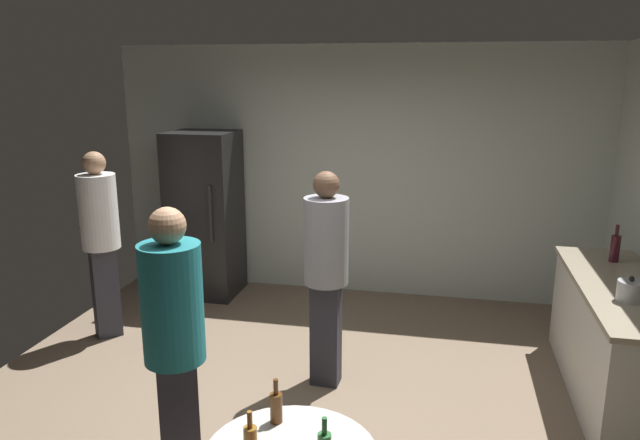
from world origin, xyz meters
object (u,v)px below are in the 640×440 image
at_px(wine_bottle_on_counter, 615,248).
at_px(beer_bottle_brown, 276,406).
at_px(person_in_gray_shirt, 326,263).
at_px(person_in_white_shirt, 100,231).
at_px(kettle, 631,291).
at_px(refrigerator, 205,214).
at_px(person_in_teal_shirt, 174,333).

xyz_separation_m(wine_bottle_on_counter, beer_bottle_brown, (-2.14, -2.55, -0.20)).
bearing_deg(beer_bottle_brown, person_in_gray_shirt, 93.29).
bearing_deg(person_in_gray_shirt, wine_bottle_on_counter, 113.65).
relative_size(wine_bottle_on_counter, person_in_white_shirt, 0.18).
height_order(kettle, wine_bottle_on_counter, wine_bottle_on_counter).
relative_size(refrigerator, kettle, 7.38).
height_order(refrigerator, person_in_gray_shirt, refrigerator).
relative_size(refrigerator, wine_bottle_on_counter, 5.81).
relative_size(person_in_teal_shirt, person_in_white_shirt, 0.99).
bearing_deg(beer_bottle_brown, kettle, 39.04).
relative_size(beer_bottle_brown, person_in_teal_shirt, 0.13).
distance_m(wine_bottle_on_counter, beer_bottle_brown, 3.34).
bearing_deg(person_in_white_shirt, person_in_teal_shirt, -3.00).
xyz_separation_m(kettle, person_in_teal_shirt, (-2.69, -1.34, 0.04)).
xyz_separation_m(refrigerator, beer_bottle_brown, (1.79, -3.42, -0.08)).
relative_size(kettle, wine_bottle_on_counter, 0.79).
height_order(wine_bottle_on_counter, person_in_teal_shirt, person_in_teal_shirt).
relative_size(refrigerator, beer_bottle_brown, 7.83).
xyz_separation_m(beer_bottle_brown, person_in_teal_shirt, (-0.67, 0.30, 0.19)).
bearing_deg(wine_bottle_on_counter, beer_bottle_brown, -130.00).
bearing_deg(refrigerator, person_in_white_shirt, -110.98).
bearing_deg(kettle, refrigerator, 154.98).
bearing_deg(person_in_gray_shirt, beer_bottle_brown, 6.60).
height_order(wine_bottle_on_counter, person_in_white_shirt, person_in_white_shirt).
bearing_deg(person_in_gray_shirt, kettle, 91.12).
distance_m(kettle, person_in_gray_shirt, 2.12).
distance_m(wine_bottle_on_counter, person_in_gray_shirt, 2.39).
bearing_deg(person_in_gray_shirt, person_in_white_shirt, -98.21).
distance_m(kettle, wine_bottle_on_counter, 0.92).
xyz_separation_m(person_in_teal_shirt, person_in_gray_shirt, (0.57, 1.42, -0.01)).
relative_size(kettle, person_in_gray_shirt, 0.14).
bearing_deg(wine_bottle_on_counter, kettle, -97.46).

